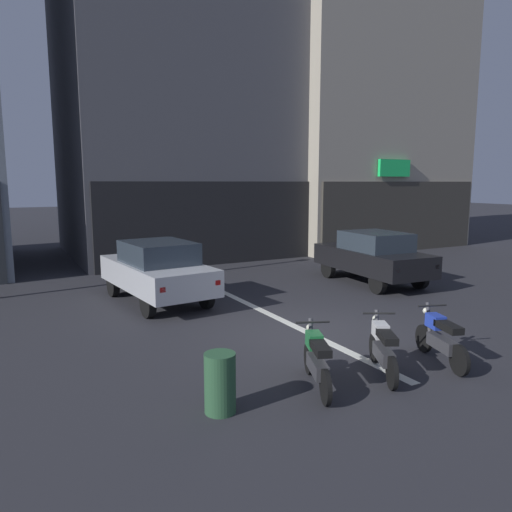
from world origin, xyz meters
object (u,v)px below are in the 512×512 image
(car_black_parked_kerbside, at_px, (373,256))
(motorcycle_white_row_left_mid, at_px, (383,348))
(car_silver_crossing_near, at_px, (157,270))
(motorcycle_green_row_leftmost, at_px, (317,359))
(trash_bin, at_px, (220,383))
(motorcycle_blue_row_centre, at_px, (441,338))

(car_black_parked_kerbside, relative_size, motorcycle_white_row_left_mid, 2.81)
(car_black_parked_kerbside, bearing_deg, car_silver_crossing_near, 172.98)
(motorcycle_green_row_leftmost, xyz_separation_m, motorcycle_white_row_left_mid, (1.27, -0.09, 0.00))
(car_silver_crossing_near, relative_size, trash_bin, 5.00)
(car_silver_crossing_near, relative_size, motorcycle_green_row_leftmost, 2.71)
(trash_bin, bearing_deg, car_black_parked_kerbside, 35.95)
(motorcycle_white_row_left_mid, bearing_deg, motorcycle_blue_row_centre, -3.93)
(car_black_parked_kerbside, height_order, trash_bin, car_black_parked_kerbside)
(motorcycle_green_row_leftmost, height_order, motorcycle_blue_row_centre, same)
(motorcycle_white_row_left_mid, relative_size, motorcycle_blue_row_centre, 0.93)
(car_silver_crossing_near, distance_m, motorcycle_green_row_leftmost, 6.47)
(car_black_parked_kerbside, bearing_deg, motorcycle_blue_row_centre, -121.81)
(car_silver_crossing_near, bearing_deg, motorcycle_green_row_leftmost, -84.92)
(motorcycle_blue_row_centre, relative_size, trash_bin, 1.89)
(car_silver_crossing_near, bearing_deg, motorcycle_blue_row_centre, -64.78)
(car_black_parked_kerbside, height_order, motorcycle_blue_row_centre, car_black_parked_kerbside)
(motorcycle_white_row_left_mid, bearing_deg, trash_bin, 178.96)
(motorcycle_green_row_leftmost, xyz_separation_m, motorcycle_blue_row_centre, (2.54, -0.18, 0.00))
(motorcycle_green_row_leftmost, xyz_separation_m, trash_bin, (-1.65, -0.04, -0.03))
(trash_bin, bearing_deg, motorcycle_green_row_leftmost, 1.25)
(car_silver_crossing_near, distance_m, trash_bin, 6.57)
(motorcycle_green_row_leftmost, relative_size, motorcycle_blue_row_centre, 0.98)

